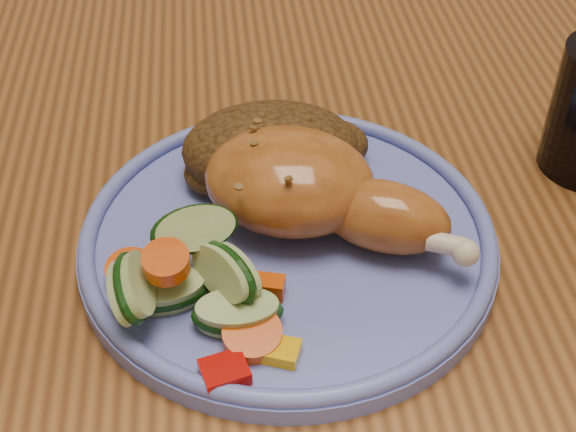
# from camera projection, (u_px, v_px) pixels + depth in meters

# --- Properties ---
(dining_table) EXTENTS (0.90, 1.40, 0.75)m
(dining_table) POSITION_uv_depth(u_px,v_px,m) (379.00, 213.00, 0.63)
(dining_table) COLOR brown
(dining_table) RESTS_ON ground
(chair_far) EXTENTS (0.42, 0.42, 0.91)m
(chair_far) POSITION_uv_depth(u_px,v_px,m) (293.00, 23.00, 1.21)
(chair_far) COLOR #4C2D16
(chair_far) RESTS_ON ground
(plate) EXTENTS (0.25, 0.25, 0.01)m
(plate) POSITION_uv_depth(u_px,v_px,m) (288.00, 242.00, 0.48)
(plate) COLOR #5C69BF
(plate) RESTS_ON dining_table
(plate_rim) EXTENTS (0.25, 0.25, 0.01)m
(plate_rim) POSITION_uv_depth(u_px,v_px,m) (288.00, 229.00, 0.47)
(plate_rim) COLOR #5C69BF
(plate_rim) RESTS_ON plate
(chicken_leg) EXTENTS (0.16, 0.13, 0.05)m
(chicken_leg) POSITION_uv_depth(u_px,v_px,m) (312.00, 189.00, 0.47)
(chicken_leg) COLOR #AC6024
(chicken_leg) RESTS_ON plate
(rice_pilaf) EXTENTS (0.12, 0.08, 0.05)m
(rice_pilaf) POSITION_uv_depth(u_px,v_px,m) (274.00, 150.00, 0.51)
(rice_pilaf) COLOR #4D3113
(rice_pilaf) RESTS_ON plate
(vegetable_pile) EXTENTS (0.10, 0.11, 0.05)m
(vegetable_pile) POSITION_uv_depth(u_px,v_px,m) (194.00, 284.00, 0.43)
(vegetable_pile) COLOR #A50A05
(vegetable_pile) RESTS_ON plate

